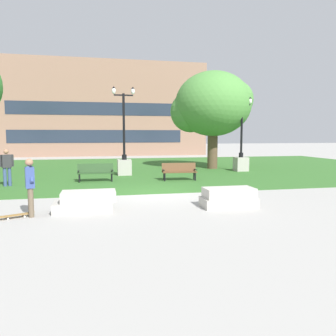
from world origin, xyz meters
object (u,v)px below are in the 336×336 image
object	(u,v)px
person_skateboarder	(30,184)
lamp_post_center	(241,156)
park_bench_near_right	(179,170)
person_bystander_near_lawn	(7,165)
concrete_block_center	(86,202)
park_bench_near_left	(96,171)
lamp_post_right	(124,157)
concrete_block_left	(229,198)
skateboard	(15,215)

from	to	relation	value
person_skateboarder	lamp_post_center	world-z (taller)	lamp_post_center
park_bench_near_right	person_bystander_near_lawn	size ratio (longest dim) A/B	1.07
park_bench_near_right	lamp_post_center	distance (m)	6.11
concrete_block_center	person_skateboarder	bearing A→B (deg)	-167.52
park_bench_near_left	lamp_post_right	world-z (taller)	lamp_post_right
concrete_block_left	person_bystander_near_lawn	xyz separation A→B (m)	(-8.40, 6.11, 0.68)
skateboard	lamp_post_center	distance (m)	15.24
park_bench_near_right	skateboard	bearing A→B (deg)	-134.66
concrete_block_left	lamp_post_center	xyz separation A→B (m)	(4.86, 9.87, 0.70)
concrete_block_center	concrete_block_left	size ratio (longest dim) A/B	1.06
concrete_block_left	lamp_post_right	size ratio (longest dim) A/B	0.35
concrete_block_center	park_bench_near_left	size ratio (longest dim) A/B	1.05
skateboard	park_bench_near_left	bearing A→B (deg)	72.68
concrete_block_left	park_bench_near_left	distance (m)	8.16
concrete_block_left	person_bystander_near_lawn	size ratio (longest dim) A/B	1.05
skateboard	person_bystander_near_lawn	size ratio (longest dim) A/B	0.59
person_skateboarder	concrete_block_center	bearing A→B (deg)	12.48
park_bench_near_right	concrete_block_left	bearing A→B (deg)	-88.73
skateboard	person_bystander_near_lawn	bearing A→B (deg)	106.10
person_skateboarder	lamp_post_center	size ratio (longest dim) A/B	0.36
concrete_block_left	lamp_post_right	xyz separation A→B (m)	(-2.78, 9.29, 0.75)
person_bystander_near_lawn	concrete_block_center	bearing A→B (deg)	-57.06
skateboard	lamp_post_center	world-z (taller)	lamp_post_center
person_bystander_near_lawn	lamp_post_center	bearing A→B (deg)	15.82
concrete_block_center	lamp_post_center	world-z (taller)	lamp_post_center
concrete_block_left	skateboard	bearing A→B (deg)	-178.79
park_bench_near_right	lamp_post_right	distance (m)	3.95
concrete_block_left	lamp_post_center	world-z (taller)	lamp_post_center
person_skateboarder	concrete_block_left	bearing A→B (deg)	0.41
concrete_block_center	lamp_post_center	bearing A→B (deg)	45.22
person_skateboarder	person_bystander_near_lawn	size ratio (longest dim) A/B	1.00
person_skateboarder	park_bench_near_left	bearing A→B (deg)	75.63
skateboard	lamp_post_center	size ratio (longest dim) A/B	0.21
concrete_block_left	person_bystander_near_lawn	bearing A→B (deg)	143.97
park_bench_near_left	lamp_post_right	bearing A→B (deg)	56.08
concrete_block_left	skateboard	size ratio (longest dim) A/B	1.79
park_bench_near_right	lamp_post_center	xyz separation A→B (m)	(5.01, 3.48, 0.46)
skateboard	lamp_post_right	size ratio (longest dim) A/B	0.20
park_bench_near_left	concrete_block_center	bearing A→B (deg)	-91.92
skateboard	lamp_post_center	bearing A→B (deg)	41.13
person_skateboarder	lamp_post_right	world-z (taller)	lamp_post_right
skateboard	person_skateboarder	bearing A→B (deg)	12.95
concrete_block_left	park_bench_near_left	bearing A→B (deg)	122.76
person_skateboarder	person_bystander_near_lawn	world-z (taller)	person_bystander_near_lawn
concrete_block_center	lamp_post_center	distance (m)	13.50
concrete_block_left	concrete_block_center	bearing A→B (deg)	176.31
person_bystander_near_lawn	skateboard	bearing A→B (deg)	-73.90
park_bench_near_right	person_bystander_near_lawn	distance (m)	8.27
person_skateboarder	skateboard	xyz separation A→B (m)	(-0.41, -0.10, -0.88)
lamp_post_right	person_skateboarder	bearing A→B (deg)	-110.04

